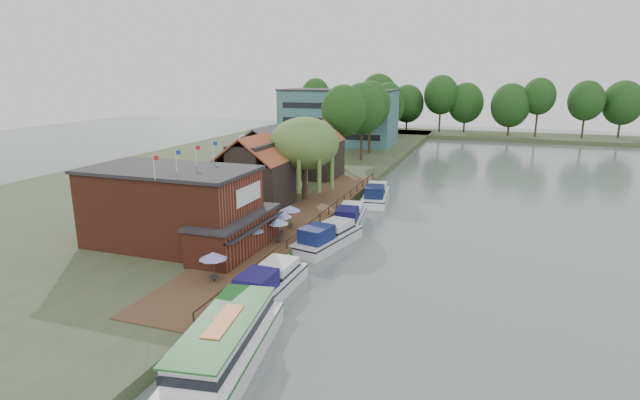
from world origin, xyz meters
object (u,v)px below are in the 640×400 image
(cottage_a, at_px, (254,172))
(umbrella_4, at_px, (290,217))
(tour_boat, at_px, (220,350))
(umbrella_0, at_px, (214,267))
(hotel_block, at_px, (338,117))
(cruiser_1, at_px, (327,234))
(umbrella_1, at_px, (251,238))
(umbrella_3, at_px, (281,223))
(pub, at_px, (190,208))
(cruiser_0, at_px, (269,280))
(cottage_b, at_px, (267,157))
(cruiser_2, at_px, (350,215))
(swan, at_px, (213,333))
(cruiser_3, at_px, (376,192))
(umbrella_2, at_px, (278,230))
(cottage_c, at_px, (316,150))
(willow, at_px, (305,159))

(cottage_a, bearing_deg, umbrella_4, -42.93)
(tour_boat, bearing_deg, umbrella_0, 114.06)
(hotel_block, height_order, cruiser_1, hotel_block)
(umbrella_1, distance_m, umbrella_3, 5.17)
(umbrella_4, bearing_deg, pub, -129.07)
(cruiser_0, height_order, cruiser_1, cruiser_1)
(cottage_b, distance_m, umbrella_4, 20.19)
(umbrella_0, height_order, umbrella_4, same)
(tour_boat, bearing_deg, umbrella_1, 102.60)
(cruiser_2, xyz_separation_m, swan, (-1.53, -26.48, -1.00))
(umbrella_1, bearing_deg, cottage_a, 115.24)
(cottage_b, bearing_deg, umbrella_0, -71.91)
(cottage_b, xyz_separation_m, umbrella_3, (10.60, -19.43, -2.96))
(pub, relative_size, tour_boat, 1.45)
(pub, height_order, cruiser_3, pub)
(umbrella_4, bearing_deg, umbrella_1, -94.91)
(umbrella_1, distance_m, cruiser_2, 14.91)
(umbrella_0, distance_m, umbrella_2, 10.03)
(cottage_b, xyz_separation_m, cruiser_3, (15.37, 0.72, -3.96))
(pub, bearing_deg, umbrella_1, 4.42)
(tour_boat, bearing_deg, cruiser_2, 83.36)
(umbrella_3, bearing_deg, cottage_b, 118.62)
(umbrella_0, bearing_deg, umbrella_2, 84.80)
(pub, height_order, tour_boat, pub)
(umbrella_3, xyz_separation_m, cruiser_2, (4.42, 8.82, -1.07))
(umbrella_0, xyz_separation_m, cruiser_2, (4.71, 20.97, -1.07))
(cottage_c, xyz_separation_m, cruiser_3, (11.37, -8.28, -3.96))
(umbrella_2, bearing_deg, hotel_block, 102.69)
(cottage_b, xyz_separation_m, cruiser_0, (14.25, -30.20, -4.00))
(umbrella_4, relative_size, tour_boat, 0.17)
(umbrella_0, distance_m, swan, 6.69)
(umbrella_0, bearing_deg, cottage_a, 108.73)
(umbrella_0, relative_size, cruiser_0, 0.23)
(umbrella_4, bearing_deg, cottage_a, 137.07)
(cruiser_3, xyz_separation_m, tour_boat, (0.76, -41.33, 0.22))
(umbrella_3, relative_size, umbrella_4, 1.00)
(cottage_c, relative_size, umbrella_2, 3.58)
(pub, bearing_deg, cruiser_3, 66.15)
(willow, bearing_deg, cottage_a, -131.99)
(cottage_b, xyz_separation_m, umbrella_0, (10.31, -31.57, -2.96))
(umbrella_2, distance_m, cruiser_3, 22.72)
(willow, distance_m, umbrella_4, 12.96)
(cruiser_0, bearing_deg, cottage_b, 116.22)
(cottage_c, xyz_separation_m, umbrella_1, (5.86, -33.55, -2.96))
(hotel_block, xyz_separation_m, umbrella_1, (13.86, -70.55, -4.86))
(cruiser_2, relative_size, tour_boat, 0.73)
(pub, height_order, umbrella_1, pub)
(cottage_c, bearing_deg, tour_boat, -76.25)
(cottage_c, height_order, tour_boat, cottage_c)
(willow, distance_m, cruiser_3, 10.91)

